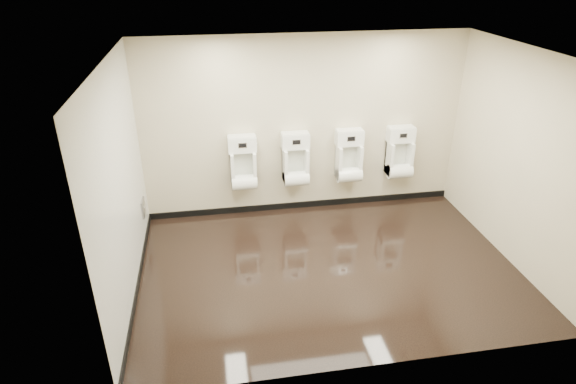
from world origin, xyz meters
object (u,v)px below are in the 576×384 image
object	(u,v)px
urinal_1	(296,163)
urinal_2	(349,160)
urinal_3	(400,156)
access_panel	(143,208)
urinal_0	(243,167)

from	to	relation	value
urinal_1	urinal_2	size ratio (longest dim) A/B	1.00
urinal_2	urinal_3	world-z (taller)	same
urinal_2	urinal_3	size ratio (longest dim) A/B	1.00
urinal_1	urinal_3	size ratio (longest dim) A/B	1.00
access_panel	urinal_3	bearing A→B (deg)	5.73
urinal_1	urinal_3	xyz separation A→B (m)	(1.71, 0.00, 0.00)
urinal_3	access_panel	bearing A→B (deg)	-174.27
access_panel	urinal_3	xyz separation A→B (m)	(4.03, 0.40, 0.37)
urinal_0	urinal_2	size ratio (longest dim) A/B	1.00
urinal_0	urinal_3	world-z (taller)	same
urinal_2	urinal_0	bearing A→B (deg)	180.00
access_panel	urinal_3	distance (m)	4.06
urinal_1	access_panel	bearing A→B (deg)	-170.12
access_panel	urinal_0	world-z (taller)	urinal_0
access_panel	urinal_2	xyz separation A→B (m)	(3.18, 0.40, 0.37)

